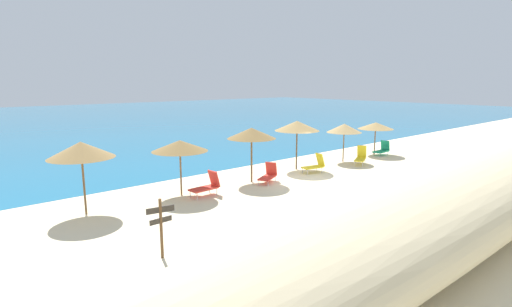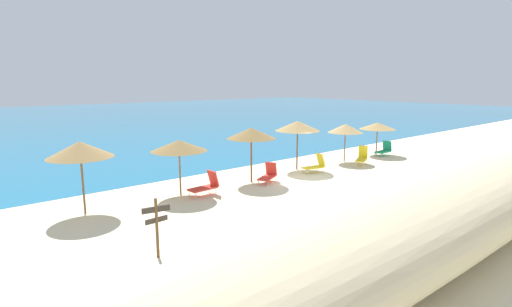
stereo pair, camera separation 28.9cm
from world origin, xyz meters
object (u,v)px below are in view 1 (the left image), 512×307
Objects in this scene: beach_umbrella_0 at (81,150)px; beach_umbrella_5 at (376,126)px; lounge_chair_1 at (207,185)px; beach_umbrella_1 at (180,146)px; lounge_chair_3 at (382,150)px; lounge_chair_4 at (361,157)px; beach_umbrella_3 at (297,126)px; lounge_chair_2 at (268,175)px; beach_umbrella_2 at (252,133)px; lounge_chair_0 at (315,165)px; wooden_signpost at (161,223)px; beach_umbrella_4 at (344,128)px.

beach_umbrella_5 is (20.18, -0.26, -0.51)m from beach_umbrella_0.
beach_umbrella_0 is 2.03× the size of lounge_chair_1.
beach_umbrella_1 is at bearing 179.75° from beach_umbrella_5.
beach_umbrella_5 is 1.80× the size of lounge_chair_3.
lounge_chair_4 is at bearing -6.71° from beach_umbrella_1.
beach_umbrella_5 is at bearing -2.50° from beach_umbrella_3.
lounge_chair_1 is at bearing 61.99° from lounge_chair_2.
beach_umbrella_2 reaches higher than lounge_chair_2.
lounge_chair_0 is 0.92× the size of lounge_chair_4.
beach_umbrella_1 is 1.85× the size of lounge_chair_0.
beach_umbrella_0 is at bearing 57.95° from lounge_chair_4.
beach_umbrella_2 is 9.49m from wooden_signpost.
beach_umbrella_1 is 1.03× the size of beach_umbrella_5.
lounge_chair_0 is at bearing -7.56° from beach_umbrella_1.
beach_umbrella_2 is at bearing 85.65° from lounge_chair_3.
wooden_signpost is (-16.01, -3.94, 0.60)m from lounge_chair_4.
beach_umbrella_0 reaches higher than beach_umbrella_2.
lounge_chair_2 is 0.81× the size of wooden_signpost.
beach_umbrella_4 is 1.68× the size of lounge_chair_2.
lounge_chair_4 is (11.33, -0.63, 0.00)m from lounge_chair_1.
lounge_chair_2 is (-7.37, -0.70, -1.83)m from beach_umbrella_4.
lounge_chair_4 is at bearing -22.42° from beach_umbrella_3.
wooden_signpost is at bearing 131.10° from lounge_chair_1.
beach_umbrella_0 is 1.93× the size of lounge_chair_4.
beach_umbrella_4 is 1.79× the size of lounge_chair_3.
lounge_chair_2 is 0.99× the size of lounge_chair_4.
beach_umbrella_4 reaches higher than lounge_chair_4.
lounge_chair_0 is 1.00× the size of lounge_chair_3.
wooden_signpost reaches higher than lounge_chair_4.
beach_umbrella_0 is 12.29m from beach_umbrella_3.
lounge_chair_2 is at bearing 88.63° from lounge_chair_3.
beach_umbrella_0 is 8.30m from beach_umbrella_2.
beach_umbrella_3 reaches higher than beach_umbrella_1.
beach_umbrella_1 is at bearing 56.91° from lounge_chair_4.
beach_umbrella_0 is 9.26m from lounge_chair_2.
lounge_chair_4 is (-3.74, -1.37, -1.60)m from beach_umbrella_5.
beach_umbrella_1 is 1.80× the size of lounge_chair_1.
lounge_chair_2 is (8.93, -1.07, -2.20)m from beach_umbrella_0.
beach_umbrella_1 is at bearing -178.04° from beach_umbrella_3.
beach_umbrella_3 is 1.59× the size of wooden_signpost.
beach_umbrella_1 is 16.28m from lounge_chair_3.
beach_umbrella_4 is (8.02, 0.09, -0.36)m from beach_umbrella_2.
beach_umbrella_5 is 7.99m from lounge_chair_0.
beach_umbrella_2 is 8.03m from beach_umbrella_4.
beach_umbrella_4 is at bearing -6.44° from beach_umbrella_3.
beach_umbrella_2 is 4.71m from lounge_chair_0.
wooden_signpost is at bearing -146.95° from beach_umbrella_2.
lounge_chair_0 is at bearing -120.39° from lounge_chair_2.
beach_umbrella_2 reaches higher than beach_umbrella_1.
beach_umbrella_0 is 4.24m from beach_umbrella_1.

